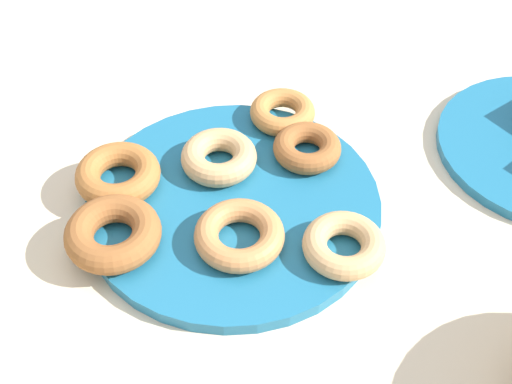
{
  "coord_description": "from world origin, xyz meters",
  "views": [
    {
      "loc": [
        0.39,
        0.31,
        0.55
      ],
      "look_at": [
        0.0,
        0.03,
        0.04
      ],
      "focal_mm": 47.9,
      "sensor_mm": 36.0,
      "label": 1
    }
  ],
  "objects": [
    {
      "name": "ground_plane",
      "position": [
        0.0,
        0.0,
        0.0
      ],
      "size": [
        2.4,
        2.4,
        0.0
      ],
      "primitive_type": "plane",
      "color": "beige"
    },
    {
      "name": "donut_plate",
      "position": [
        0.0,
        0.0,
        0.01
      ],
      "size": [
        0.32,
        0.32,
        0.01
      ],
      "primitive_type": "cylinder",
      "color": "#1E6B93",
      "rests_on": "ground_plane"
    },
    {
      "name": "donut_0",
      "position": [
        0.04,
        0.04,
        0.03
      ],
      "size": [
        0.1,
        0.1,
        0.02
      ],
      "primitive_type": "torus",
      "rotation": [
        0.0,
        0.0,
        1.63
      ],
      "color": "#C6844C",
      "rests_on": "donut_plate"
    },
    {
      "name": "donut_1",
      "position": [
        -0.03,
        -0.04,
        0.03
      ],
      "size": [
        0.12,
        0.12,
        0.03
      ],
      "primitive_type": "torus",
      "rotation": [
        0.0,
        0.0,
        2.13
      ],
      "color": "tan",
      "rests_on": "donut_plate"
    },
    {
      "name": "donut_2",
      "position": [
        -0.01,
        0.13,
        0.03
      ],
      "size": [
        0.12,
        0.12,
        0.02
      ],
      "primitive_type": "torus",
      "rotation": [
        0.0,
        0.0,
        2.43
      ],
      "color": "tan",
      "rests_on": "donut_plate"
    },
    {
      "name": "donut_3",
      "position": [
        -0.1,
        0.03,
        0.03
      ],
      "size": [
        0.08,
        0.08,
        0.02
      ],
      "primitive_type": "torus",
      "rotation": [
        0.0,
        0.0,
        0.08
      ],
      "color": "#995B2D",
      "rests_on": "donut_plate"
    },
    {
      "name": "donut_4",
      "position": [
        0.12,
        -0.06,
        0.03
      ],
      "size": [
        0.13,
        0.13,
        0.03
      ],
      "primitive_type": "torus",
      "rotation": [
        0.0,
        0.0,
        5.9
      ],
      "color": "#995B2D",
      "rests_on": "donut_plate"
    },
    {
      "name": "donut_5",
      "position": [
        -0.14,
        -0.03,
        0.03
      ],
      "size": [
        0.09,
        0.09,
        0.02
      ],
      "primitive_type": "torus",
      "rotation": [
        0.0,
        0.0,
        4.6
      ],
      "color": "#BC7A3D",
      "rests_on": "donut_plate"
    },
    {
      "name": "donut_6",
      "position": [
        0.05,
        -0.11,
        0.03
      ],
      "size": [
        0.12,
        0.12,
        0.03
      ],
      "primitive_type": "torus",
      "rotation": [
        0.0,
        0.0,
        5.84
      ],
      "color": "#AD6B33",
      "rests_on": "donut_plate"
    }
  ]
}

